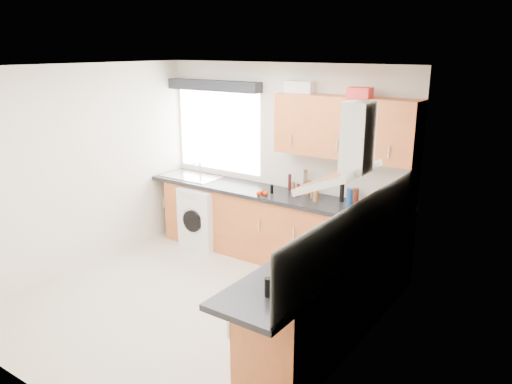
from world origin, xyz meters
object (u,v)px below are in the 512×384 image
Objects in this scene: extractor_hood at (348,157)px; upper_cabinets at (345,127)px; oven at (331,295)px; washing_machine at (206,216)px.

upper_cabinets reaches higher than extractor_hood.
washing_machine is at bearing 156.18° from oven.
oven is 2.72m from washing_machine.
washing_machine is (-1.94, -0.23, -1.38)m from upper_cabinets.
upper_cabinets is 2.39m from washing_machine.
oven is 1.35m from extractor_hood.
oven is 1.09× the size of extractor_hood.
upper_cabinets reaches higher than washing_machine.
oven is at bearing -22.05° from washing_machine.
oven is 1.02× the size of washing_machine.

